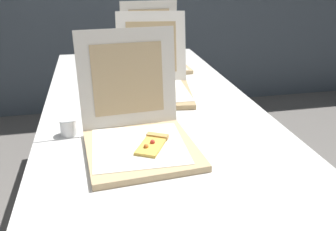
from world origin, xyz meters
TOP-DOWN VIEW (x-y plane):
  - table at (0.00, 0.64)m, footprint 0.94×2.34m
  - pizza_box_front at (-0.11, 0.36)m, footprint 0.39×0.43m
  - pizza_box_middle at (0.04, 0.89)m, footprint 0.42×0.52m
  - pizza_box_back at (0.13, 1.37)m, footprint 0.38×0.38m
  - cup_white_far at (-0.22, 1.03)m, footprint 0.06×0.06m
  - cup_white_near_center at (-0.35, 0.50)m, footprint 0.06×0.06m

SIDE VIEW (x-z plane):
  - table at x=0.00m, z-range 0.32..1.06m
  - cup_white_far at x=-0.22m, z-range 0.74..0.80m
  - cup_white_near_center at x=-0.35m, z-range 0.74..0.80m
  - pizza_box_middle at x=0.04m, z-range 0.61..0.97m
  - pizza_box_front at x=-0.11m, z-range 0.60..0.98m
  - pizza_box_back at x=0.13m, z-range 0.60..0.98m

